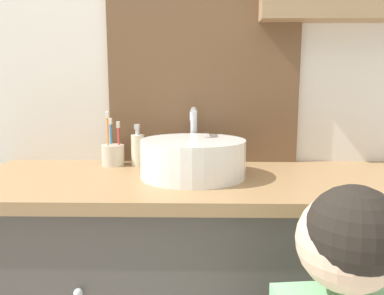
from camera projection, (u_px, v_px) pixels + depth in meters
The scene contains 4 objects.
wall_back at pixel (214, 44), 1.36m from camera, with size 3.20×0.18×2.50m.
sink_basin at pixel (193, 157), 1.15m from camera, with size 0.32×0.38×0.21m.
toothbrush_holder at pixel (113, 154), 1.32m from camera, with size 0.08×0.08×0.19m.
soap_dispenser at pixel (138, 149), 1.31m from camera, with size 0.05×0.05×0.15m.
Camera 1 is at (-0.03, -0.78, 1.12)m, focal length 35.00 mm.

